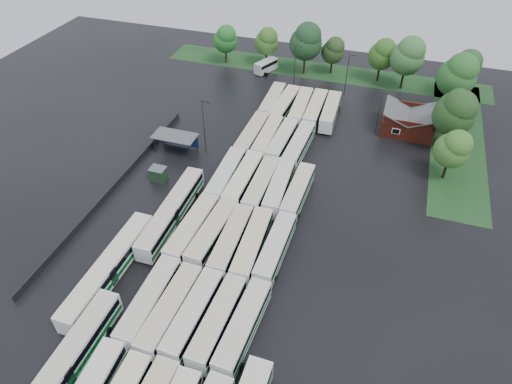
% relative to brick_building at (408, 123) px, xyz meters
% --- Properties ---
extents(ground, '(160.00, 160.00, 0.00)m').
position_rel_brick_building_xyz_m(ground, '(-24.00, -42.77, -1.87)').
color(ground, black).
rests_on(ground, ground).
extents(brick_building, '(10.07, 8.60, 5.39)m').
position_rel_brick_building_xyz_m(brick_building, '(0.00, 0.00, 0.00)').
color(brick_building, maroon).
rests_on(brick_building, ground).
extents(wash_shed, '(8.20, 4.20, 3.58)m').
position_rel_brick_building_xyz_m(wash_shed, '(-41.20, -20.74, 1.12)').
color(wash_shed, '#2D2D30').
rests_on(wash_shed, ground).
extents(utility_hut, '(2.70, 2.20, 2.62)m').
position_rel_brick_building_xyz_m(utility_hut, '(-40.20, -30.17, -0.55)').
color(utility_hut, '#17341A').
rests_on(utility_hut, ground).
extents(grass_strip_north, '(80.00, 10.00, 0.01)m').
position_rel_brick_building_xyz_m(grass_strip_north, '(-22.00, 22.03, -1.86)').
color(grass_strip_north, '#19421A').
rests_on(grass_strip_north, ground).
extents(grass_strip_east, '(10.00, 50.00, 0.01)m').
position_rel_brick_building_xyz_m(grass_strip_east, '(10.00, 0.03, -1.86)').
color(grass_strip_east, '#19421A').
rests_on(grass_strip_east, ground).
extents(west_fence, '(0.10, 50.00, 1.20)m').
position_rel_brick_building_xyz_m(west_fence, '(-46.20, -34.77, -1.27)').
color(west_fence, '#2D2D30').
rests_on(west_fence, ground).
extents(bus_r1c0, '(2.99, 13.29, 3.69)m').
position_rel_brick_building_xyz_m(bus_r1c0, '(-28.23, -55.18, 0.16)').
color(bus_r1c0, white).
rests_on(bus_r1c0, ground).
extents(bus_r1c1, '(3.15, 13.29, 3.68)m').
position_rel_brick_building_xyz_m(bus_r1c1, '(-25.14, -55.51, 0.16)').
color(bus_r1c1, white).
rests_on(bus_r1c1, ground).
extents(bus_r1c2, '(3.17, 13.01, 3.60)m').
position_rel_brick_building_xyz_m(bus_r1c2, '(-22.16, -55.20, 0.11)').
color(bus_r1c2, white).
rests_on(bus_r1c2, ground).
extents(bus_r1c3, '(3.13, 12.92, 3.57)m').
position_rel_brick_building_xyz_m(bus_r1c3, '(-18.90, -55.17, 0.10)').
color(bus_r1c3, white).
rests_on(bus_r1c3, ground).
extents(bus_r1c4, '(3.33, 13.12, 3.62)m').
position_rel_brick_building_xyz_m(bus_r1c4, '(-15.67, -54.92, 0.13)').
color(bus_r1c4, white).
rests_on(bus_r1c4, ground).
extents(bus_r2c0, '(3.33, 13.60, 3.76)m').
position_rel_brick_building_xyz_m(bus_r2c0, '(-28.47, -41.46, 0.20)').
color(bus_r2c0, white).
rests_on(bus_r2c0, ground).
extents(bus_r2c1, '(3.47, 13.49, 3.72)m').
position_rel_brick_building_xyz_m(bus_r2c1, '(-25.30, -41.23, 0.18)').
color(bus_r2c1, white).
rests_on(bus_r2c1, ground).
extents(bus_r2c2, '(3.19, 13.14, 3.64)m').
position_rel_brick_building_xyz_m(bus_r2c2, '(-22.14, -41.89, 0.13)').
color(bus_r2c2, white).
rests_on(bus_r2c2, ground).
extents(bus_r2c3, '(3.45, 13.45, 3.71)m').
position_rel_brick_building_xyz_m(bus_r2c3, '(-18.91, -41.75, 0.17)').
color(bus_r2c3, white).
rests_on(bus_r2c3, ground).
extents(bus_r2c4, '(2.89, 12.92, 3.59)m').
position_rel_brick_building_xyz_m(bus_r2c4, '(-15.62, -41.27, 0.11)').
color(bus_r2c4, white).
rests_on(bus_r2c4, ground).
extents(bus_r3c0, '(3.15, 13.37, 3.70)m').
position_rel_brick_building_xyz_m(bus_r3c0, '(-28.40, -27.76, 0.17)').
color(bus_r3c0, white).
rests_on(bus_r3c0, ground).
extents(bus_r3c1, '(2.96, 13.51, 3.76)m').
position_rel_brick_building_xyz_m(bus_r3c1, '(-25.19, -27.88, 0.20)').
color(bus_r3c1, white).
rests_on(bus_r3c1, ground).
extents(bus_r3c2, '(2.95, 13.24, 3.68)m').
position_rel_brick_building_xyz_m(bus_r3c2, '(-21.87, -28.29, 0.16)').
color(bus_r3c2, white).
rests_on(bus_r3c2, ground).
extents(bus_r3c3, '(3.39, 13.21, 3.64)m').
position_rel_brick_building_xyz_m(bus_r3c3, '(-18.91, -27.88, 0.14)').
color(bus_r3c3, white).
rests_on(bus_r3c3, ground).
extents(bus_r3c4, '(2.93, 12.81, 3.55)m').
position_rel_brick_building_xyz_m(bus_r3c4, '(-15.68, -28.01, 0.09)').
color(bus_r3c4, white).
rests_on(bus_r3c4, ground).
extents(bus_r4c0, '(2.90, 13.34, 3.71)m').
position_rel_brick_building_xyz_m(bus_r4c0, '(-28.23, -14.22, 0.17)').
color(bus_r4c0, white).
rests_on(bus_r4c0, ground).
extents(bus_r4c1, '(2.79, 12.84, 3.57)m').
position_rel_brick_building_xyz_m(bus_r4c1, '(-25.16, -14.23, 0.10)').
color(bus_r4c1, white).
rests_on(bus_r4c1, ground).
extents(bus_r4c2, '(3.18, 13.05, 3.61)m').
position_rel_brick_building_xyz_m(bus_r4c2, '(-22.19, -14.49, 0.12)').
color(bus_r4c2, white).
rests_on(bus_r4c2, ground).
extents(bus_r4c3, '(3.26, 13.17, 3.64)m').
position_rel_brick_building_xyz_m(bus_r4c3, '(-18.82, -14.67, 0.14)').
color(bus_r4c3, white).
rests_on(bus_r4c3, ground).
extents(bus_r5c0, '(3.17, 13.17, 3.64)m').
position_rel_brick_building_xyz_m(bus_r5c0, '(-28.30, -0.44, 0.14)').
color(bus_r5c0, white).
rests_on(bus_r5c0, ground).
extents(bus_r5c1, '(3.49, 13.50, 3.72)m').
position_rel_brick_building_xyz_m(bus_r5c1, '(-25.39, -1.10, 0.18)').
color(bus_r5c1, white).
rests_on(bus_r5c1, ground).
extents(bus_r5c2, '(3.35, 13.46, 3.72)m').
position_rel_brick_building_xyz_m(bus_r5c2, '(-21.91, -1.06, 0.18)').
color(bus_r5c2, white).
rests_on(bus_r5c2, ground).
extents(bus_r5c3, '(3.11, 13.34, 3.70)m').
position_rel_brick_building_xyz_m(bus_r5c3, '(-18.84, -0.84, 0.17)').
color(bus_r5c3, white).
rests_on(bus_r5c3, ground).
extents(bus_r5c4, '(3.30, 13.13, 3.62)m').
position_rel_brick_building_xyz_m(bus_r5c4, '(-15.66, -0.54, 0.13)').
color(bus_r5c4, white).
rests_on(bus_r5c4, ground).
extents(artic_bus_west_a, '(2.91, 19.61, 3.64)m').
position_rel_brick_building_xyz_m(artic_bus_west_a, '(-33.02, -66.10, 0.15)').
color(artic_bus_west_a, white).
rests_on(artic_bus_west_a, ground).
extents(artic_bus_west_b, '(3.14, 19.54, 3.62)m').
position_rel_brick_building_xyz_m(artic_bus_west_b, '(-33.22, -38.87, 0.14)').
color(artic_bus_west_b, white).
rests_on(artic_bus_west_b, ground).
extents(artic_bus_west_c, '(2.93, 19.96, 3.70)m').
position_rel_brick_building_xyz_m(artic_bus_west_c, '(-36.13, -52.10, 0.19)').
color(artic_bus_west_c, white).
rests_on(artic_bus_west_c, ground).
extents(minibus, '(4.78, 6.92, 2.84)m').
position_rel_brick_building_xyz_m(minibus, '(-35.34, 17.40, -0.29)').
color(minibus, silver).
rests_on(minibus, ground).
extents(tree_north_0, '(6.00, 6.00, 9.94)m').
position_rel_brick_building_xyz_m(tree_north_0, '(-46.48, 19.09, 4.52)').
color(tree_north_0, '#382C1F').
rests_on(tree_north_0, ground).
extents(tree_north_1, '(5.91, 5.91, 9.80)m').
position_rel_brick_building_xyz_m(tree_north_1, '(-36.34, 21.27, 4.43)').
color(tree_north_1, black).
rests_on(tree_north_1, ground).
extents(tree_north_2, '(7.79, 7.79, 12.90)m').
position_rel_brick_building_xyz_m(tree_north_2, '(-25.95, 19.20, 6.44)').
color(tree_north_2, '#3A2113').
rests_on(tree_north_2, ground).
extents(tree_north_3, '(5.61, 5.61, 9.30)m').
position_rel_brick_building_xyz_m(tree_north_3, '(-19.65, 21.61, 4.12)').
color(tree_north_3, black).
rests_on(tree_north_3, ground).
extents(tree_north_4, '(6.37, 6.37, 10.54)m').
position_rel_brick_building_xyz_m(tree_north_4, '(-8.11, 21.11, 4.92)').
color(tree_north_4, black).
rests_on(tree_north_4, ground).
extents(tree_north_5, '(7.62, 7.62, 12.63)m').
position_rel_brick_building_xyz_m(tree_north_5, '(-2.44, 18.75, 6.26)').
color(tree_north_5, black).
rests_on(tree_north_5, ground).
extents(tree_north_6, '(5.55, 5.55, 9.19)m').
position_rel_brick_building_xyz_m(tree_north_6, '(8.57, 18.05, 4.05)').
color(tree_north_6, black).
rests_on(tree_north_6, ground).
extents(tree_east_0, '(6.03, 6.03, 9.99)m').
position_rel_brick_building_xyz_m(tree_east_0, '(7.53, -13.87, 4.56)').
color(tree_east_0, black).
rests_on(tree_east_0, ground).
extents(tree_east_1, '(7.58, 7.58, 12.56)m').
position_rel_brick_building_xyz_m(tree_east_1, '(7.49, -4.43, 6.22)').
color(tree_east_1, black).
rests_on(tree_east_1, ground).
extents(tree_east_2, '(5.88, 5.88, 9.73)m').
position_rel_brick_building_xyz_m(tree_east_2, '(7.87, 2.23, 4.39)').
color(tree_east_2, black).
rests_on(tree_east_2, ground).
extents(tree_east_3, '(7.98, 7.98, 13.22)m').
position_rel_brick_building_xyz_m(tree_east_3, '(7.95, 11.17, 6.64)').
color(tree_east_3, '#3A2114').
rests_on(tree_east_3, ground).
extents(tree_east_4, '(6.77, 6.77, 11.21)m').
position_rel_brick_building_xyz_m(tree_east_4, '(9.94, 18.85, 5.34)').
color(tree_east_4, black).
rests_on(tree_east_4, ground).
extents(lamp_post_ne, '(1.42, 0.28, 9.23)m').
position_rel_brick_building_xyz_m(lamp_post_ne, '(-5.79, -2.77, 3.49)').
color(lamp_post_ne, '#2D2D30').
rests_on(lamp_post_ne, ground).
extents(lamp_post_nw, '(1.67, 0.33, 10.87)m').
position_rel_brick_building_xyz_m(lamp_post_nw, '(-35.77, -19.23, 4.45)').
color(lamp_post_nw, '#2D2D30').
rests_on(lamp_post_nw, ground).
extents(lamp_post_back_w, '(1.56, 0.30, 10.16)m').
position_rel_brick_building_xyz_m(lamp_post_back_w, '(-26.55, 11.72, 4.03)').
color(lamp_post_back_w, '#2D2D30').
rests_on(lamp_post_back_w, ground).
extents(lamp_post_back_e, '(1.49, 0.29, 9.67)m').
position_rel_brick_building_xyz_m(lamp_post_back_e, '(-14.53, 11.63, 3.75)').
color(lamp_post_back_e, '#2D2D30').
rests_on(lamp_post_back_e, ground).
extents(puddle_0, '(6.49, 6.49, 0.01)m').
position_rel_brick_building_xyz_m(puddle_0, '(-27.27, -61.46, -1.86)').
color(puddle_0, black).
rests_on(puddle_0, ground).
extents(puddle_1, '(2.97, 2.97, 0.01)m').
position_rel_brick_building_xyz_m(puddle_1, '(-18.83, -62.24, -1.86)').
color(puddle_1, black).
rests_on(puddle_1, ground).
extents(puddle_2, '(7.70, 7.70, 0.01)m').
position_rel_brick_building_xyz_m(puddle_2, '(-33.12, -38.42, -1.86)').
color(puddle_2, black).
rests_on(puddle_2, ground).
extents(puddle_3, '(4.82, 4.82, 0.01)m').
position_rel_brick_building_xyz_m(puddle_3, '(-16.61, -45.08, -1.86)').
color(puddle_3, black).
rests_on(puddle_3, ground).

